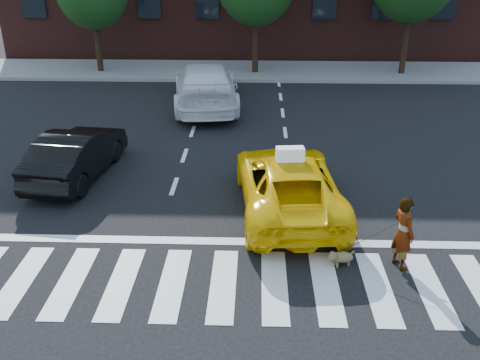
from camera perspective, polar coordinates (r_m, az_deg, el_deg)
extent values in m
plane|color=black|center=(10.62, -1.81, -11.09)|extent=(120.00, 120.00, 0.00)
cube|color=silver|center=(10.61, -1.81, -11.06)|extent=(13.00, 2.40, 0.01)
cube|color=silver|center=(11.94, -1.34, -6.56)|extent=(12.00, 0.30, 0.01)
cube|color=slate|center=(26.80, 0.52, 11.58)|extent=(30.00, 4.00, 0.15)
cylinder|color=black|center=(27.08, -14.96, 14.26)|extent=(0.28, 0.28, 3.25)
cylinder|color=black|center=(25.96, 1.65, 14.96)|extent=(0.28, 0.28, 3.55)
cylinder|color=black|center=(26.84, 17.29, 14.56)|extent=(0.28, 0.28, 3.85)
imported|color=#F9C305|center=(13.03, 5.17, -0.38)|extent=(2.76, 5.21, 1.40)
imported|color=black|center=(15.49, -17.05, 2.72)|extent=(1.93, 4.28, 1.36)
imported|color=white|center=(21.11, -3.72, 10.04)|extent=(3.08, 6.12, 1.71)
imported|color=#999999|center=(11.22, 17.01, -5.41)|extent=(0.57, 0.67, 1.56)
ellipsoid|color=#8E6948|center=(11.26, 10.86, -8.08)|extent=(0.49, 0.36, 0.24)
sphere|color=#8E6948|center=(11.14, 9.89, -8.00)|extent=(0.23, 0.23, 0.18)
sphere|color=#8E6948|center=(11.12, 9.52, -8.21)|extent=(0.11, 0.11, 0.09)
cylinder|color=#8E6948|center=(11.31, 11.87, -7.61)|extent=(0.13, 0.08, 0.11)
sphere|color=#8E6948|center=(11.15, 9.78, -7.61)|extent=(0.08, 0.08, 0.06)
sphere|color=#8E6948|center=(11.06, 10.04, -7.92)|extent=(0.08, 0.08, 0.06)
cylinder|color=#8E6948|center=(11.24, 10.33, -8.91)|extent=(0.06, 0.06, 0.12)
cylinder|color=#8E6948|center=(11.32, 10.09, -8.63)|extent=(0.06, 0.06, 0.12)
cylinder|color=#8E6948|center=(11.34, 11.51, -8.67)|extent=(0.06, 0.06, 0.12)
cylinder|color=#8E6948|center=(11.42, 11.27, -8.39)|extent=(0.06, 0.06, 0.12)
cube|color=white|center=(12.50, 5.37, 2.78)|extent=(0.67, 0.34, 0.32)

